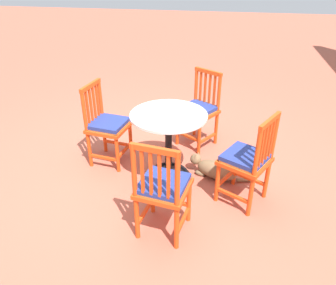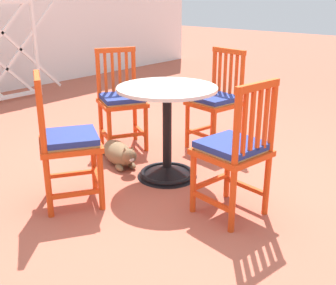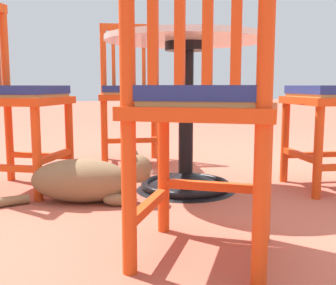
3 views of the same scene
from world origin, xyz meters
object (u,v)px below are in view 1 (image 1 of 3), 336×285
Objects in this scene: orange_chair_at_corner at (163,188)px; orange_chair_tucked_in at (107,126)px; tabby_cat at (213,169)px; cafe_table at (169,153)px; orange_chair_facing_out at (247,160)px; orange_chair_near_fence at (199,110)px.

orange_chair_tucked_in is at bearing -140.63° from orange_chair_at_corner.
tabby_cat is (-0.87, 0.38, -0.35)m from orange_chair_at_corner.
orange_chair_at_corner is at bearing 6.59° from cafe_table.
orange_chair_facing_out is 1.16m from orange_chair_near_fence.
tabby_cat is (0.11, 1.19, -0.35)m from orange_chair_tucked_in.
orange_chair_near_fence is 1.11m from orange_chair_tucked_in.
orange_chair_tucked_in is (0.58, -0.95, 0.00)m from orange_chair_near_fence.
cafe_table reaches higher than tabby_cat.
cafe_table is 0.83× the size of orange_chair_facing_out.
cafe_table is at bearing -80.71° from tabby_cat.
orange_chair_near_fence is 1.00× the size of orange_chair_tucked_in.
orange_chair_tucked_in reaches higher than cafe_table.
orange_chair_near_fence and orange_chair_tucked_in have the same top height.
orange_chair_near_fence is at bearing 174.95° from orange_chair_at_corner.
orange_chair_facing_out is at bearing 41.82° from tabby_cat.
cafe_table is 0.82m from orange_chair_near_fence.
cafe_table is at bearing -108.58° from orange_chair_facing_out.
orange_chair_facing_out reaches higher than cafe_table.
orange_chair_facing_out is at bearing 73.24° from orange_chair_tucked_in.
cafe_table is 0.83× the size of orange_chair_near_fence.
cafe_table is 0.83× the size of orange_chair_tucked_in.
orange_chair_tucked_in reaches higher than tabby_cat.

